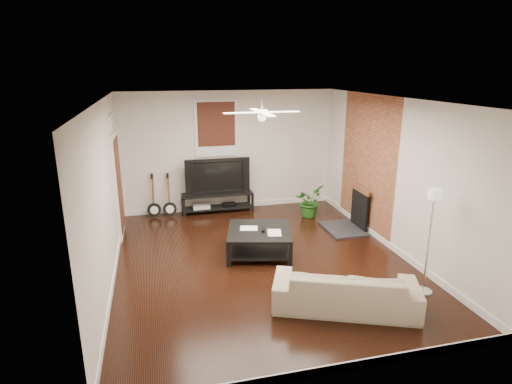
{
  "coord_description": "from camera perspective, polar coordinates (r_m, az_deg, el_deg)",
  "views": [
    {
      "loc": [
        -1.73,
        -6.59,
        3.29
      ],
      "look_at": [
        0.0,
        0.4,
        1.15
      ],
      "focal_mm": 29.45,
      "sensor_mm": 36.0,
      "label": 1
    }
  ],
  "objects": [
    {
      "name": "floor_lamp",
      "position": [
        6.71,
        22.43,
        -6.35
      ],
      "size": [
        0.35,
        0.35,
        1.64
      ],
      "primitive_type": null,
      "rotation": [
        0.0,
        0.0,
        -0.39
      ],
      "color": "white",
      "rests_on": "floor"
    },
    {
      "name": "room",
      "position": [
        7.07,
        0.78,
        1.05
      ],
      "size": [
        5.01,
        6.01,
        2.81
      ],
      "color": "black",
      "rests_on": "ground"
    },
    {
      "name": "ceiling_fan",
      "position": [
        6.85,
        0.82,
        10.76
      ],
      "size": [
        1.24,
        1.24,
        0.32
      ],
      "primitive_type": null,
      "color": "white",
      "rests_on": "ceiling"
    },
    {
      "name": "window_back",
      "position": [
        9.76,
        -5.4,
        8.58
      ],
      "size": [
        1.0,
        0.06,
        1.3
      ],
      "primitive_type": "cube",
      "color": "black",
      "rests_on": "wall_back"
    },
    {
      "name": "guitar_left",
      "position": [
        9.75,
        -13.78,
        -0.57
      ],
      "size": [
        0.34,
        0.27,
        1.0
      ],
      "primitive_type": null,
      "rotation": [
        0.0,
        0.0,
        -0.17
      ],
      "color": "black",
      "rests_on": "floor"
    },
    {
      "name": "tv",
      "position": [
        9.79,
        -5.36,
        2.29
      ],
      "size": [
        1.49,
        0.2,
        0.86
      ],
      "primitive_type": "imported",
      "color": "black",
      "rests_on": "tv_stand"
    },
    {
      "name": "door_left",
      "position": [
        8.77,
        -18.29,
        2.24
      ],
      "size": [
        0.08,
        1.0,
        2.5
      ],
      "primitive_type": "cube",
      "color": "white",
      "rests_on": "wall_left"
    },
    {
      "name": "fireplace",
      "position": [
        9.01,
        12.78,
        -2.2
      ],
      "size": [
        0.8,
        1.1,
        0.92
      ],
      "primitive_type": "cube",
      "color": "black",
      "rests_on": "floor"
    },
    {
      "name": "coffee_table",
      "position": [
        7.71,
        0.45,
        -6.77
      ],
      "size": [
        1.36,
        1.36,
        0.47
      ],
      "primitive_type": "cube",
      "rotation": [
        0.0,
        0.0,
        -0.24
      ],
      "color": "black",
      "rests_on": "floor"
    },
    {
      "name": "sofa",
      "position": [
        6.2,
        12.03,
        -12.75
      ],
      "size": [
        2.16,
        1.49,
        0.59
      ],
      "primitive_type": "imported",
      "rotation": [
        0.0,
        0.0,
        2.75
      ],
      "color": "#C0AD90",
      "rests_on": "floor"
    },
    {
      "name": "guitar_right",
      "position": [
        9.73,
        -11.72,
        -0.47
      ],
      "size": [
        0.32,
        0.24,
        1.0
      ],
      "primitive_type": null,
      "rotation": [
        0.0,
        0.0,
        -0.06
      ],
      "color": "black",
      "rests_on": "floor"
    },
    {
      "name": "brick_accent",
      "position": [
        8.89,
        14.83,
        3.71
      ],
      "size": [
        0.02,
        2.2,
        2.8
      ],
      "primitive_type": "cube",
      "color": "brown",
      "rests_on": "floor"
    },
    {
      "name": "tv_stand",
      "position": [
        9.96,
        -5.24,
        -1.41
      ],
      "size": [
        1.66,
        0.44,
        0.47
      ],
      "primitive_type": "cube",
      "color": "black",
      "rests_on": "floor"
    },
    {
      "name": "potted_plant",
      "position": [
        9.66,
        7.21,
        -1.24
      ],
      "size": [
        0.86,
        0.86,
        0.73
      ],
      "primitive_type": "imported",
      "rotation": [
        0.0,
        0.0,
        0.83
      ],
      "color": "#235D1A",
      "rests_on": "floor"
    }
  ]
}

